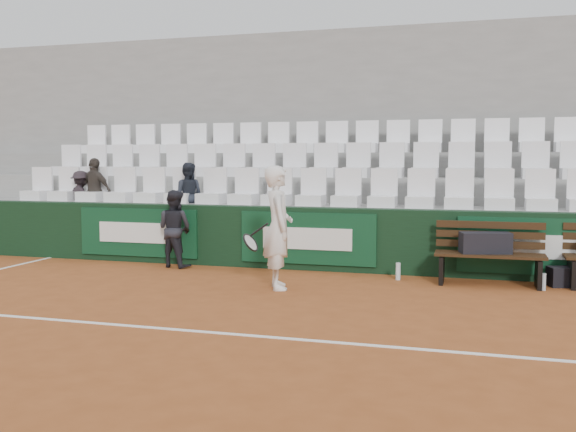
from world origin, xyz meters
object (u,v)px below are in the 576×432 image
Objects in this scene: water_bottle_near at (398,271)px; spectator_b at (95,167)px; sports_bag_ground at (565,277)px; ball_kid at (175,229)px; spectator_a at (80,174)px; tennis_player at (278,228)px; sports_bag_left at (485,243)px; spectator_c at (187,170)px; water_bottle_far at (543,282)px; bench_left at (489,269)px.

spectator_b is at bearing 169.73° from water_bottle_near.
water_bottle_near is at bearing -179.71° from spectator_b.
sports_bag_ground is 1.76× the size of water_bottle_near.
ball_kid is 1.26× the size of spectator_a.
tennis_player is 5.04m from spectator_a.
sports_bag_left is 0.59× the size of spectator_c.
spectator_a is at bearing 154.79° from tennis_player.
tennis_player is at bearing 163.76° from spectator_b.
tennis_player is 1.45× the size of spectator_c.
tennis_player is (-1.51, -1.09, 0.71)m from water_bottle_near.
sports_bag_ground is at bearing 161.50° from spectator_c.
sports_bag_left is at bearing -168.64° from ball_kid.
sports_bag_left is at bearing 165.28° from water_bottle_far.
bench_left is at bearing -1.92° from water_bottle_near.
water_bottle_near is at bearing -176.11° from sports_bag_ground.
sports_bag_left reaches higher than bench_left.
sports_bag_ground is at bearing 18.13° from tennis_player.
ball_kid is at bearing 177.99° from water_bottle_near.
water_bottle_near reaches higher than water_bottle_far.
bench_left reaches higher than water_bottle_near.
sports_bag_left is 7.10m from spectator_b.
water_bottle_far is at bearing 14.02° from tennis_player.
water_bottle_far is at bearing -14.72° from sports_bag_left.
spectator_a is (-4.52, 2.13, 0.66)m from tennis_player.
tennis_player is (-3.49, -0.87, 0.73)m from water_bottle_far.
water_bottle_near is 0.20× the size of spectator_b.
spectator_b is (-4.22, 2.13, 0.78)m from tennis_player.
spectator_c reaches higher than spectator_a.
water_bottle_far is (1.98, -0.22, -0.01)m from water_bottle_near.
spectator_c reaches higher than water_bottle_far.
spectator_c is at bearing 168.22° from sports_bag_left.
bench_left is 1.18× the size of ball_kid.
water_bottle_near is (-1.22, 0.02, -0.47)m from sports_bag_left.
spectator_a reaches higher than ball_kid.
bench_left is 5.90× the size of water_bottle_near.
sports_bag_left is 0.41× the size of tennis_player.
tennis_player is 1.33× the size of ball_kid.
bench_left is at bearing -21.14° from sports_bag_left.
sports_bag_left reaches higher than water_bottle_near.
water_bottle_near is at bearing 179.10° from sports_bag_left.
spectator_c is at bearing -65.48° from ball_kid.
ball_kid is (-4.95, 0.17, 0.41)m from bench_left.
spectator_b reaches higher than spectator_c.
spectator_a is at bearing 171.08° from water_bottle_far.
water_bottle_near is 4.25m from spectator_c.
ball_kid is 1.09× the size of spectator_c.
spectator_c is at bearing 164.93° from water_bottle_near.
ball_kid is 1.33m from spectator_c.
spectator_a is (-2.37, 0.91, 0.87)m from ball_kid.
ball_kid is at bearing 91.08° from spectator_c.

